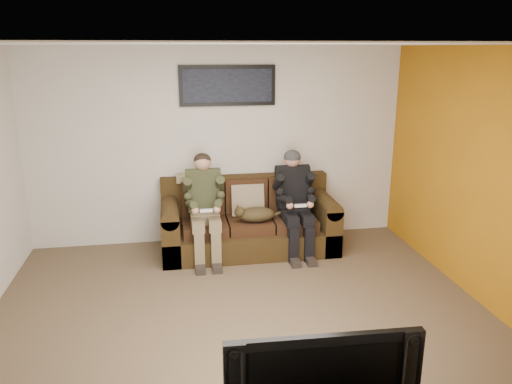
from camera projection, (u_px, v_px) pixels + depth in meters
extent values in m
plane|color=brown|center=(244.00, 320.00, 4.90)|extent=(5.00, 5.00, 0.00)
plane|color=silver|center=(241.00, 44.00, 4.17)|extent=(5.00, 5.00, 0.00)
plane|color=beige|center=(219.00, 146.00, 6.67)|extent=(5.00, 0.00, 5.00)
plane|color=beige|center=(309.00, 322.00, 2.41)|extent=(5.00, 0.00, 5.00)
plane|color=beige|center=(492.00, 181.00, 4.94)|extent=(0.00, 4.50, 4.50)
plane|color=#AC6B11|center=(491.00, 181.00, 4.94)|extent=(0.00, 4.50, 4.50)
cube|color=#34240F|center=(249.00, 239.00, 6.57)|extent=(2.24, 0.97, 0.31)
cube|color=#34240F|center=(245.00, 197.00, 6.80)|extent=(2.24, 0.20, 0.61)
cube|color=#34240F|center=(171.00, 232.00, 6.36)|extent=(0.22, 0.97, 0.61)
cube|color=#34240F|center=(323.00, 223.00, 6.69)|extent=(0.22, 0.97, 0.61)
cylinder|color=#34240F|center=(170.00, 210.00, 6.27)|extent=(0.22, 0.97, 0.22)
cylinder|color=#34240F|center=(324.00, 202.00, 6.60)|extent=(0.22, 0.97, 0.22)
cube|color=#361F10|center=(205.00, 226.00, 6.36)|extent=(0.56, 0.61, 0.14)
cube|color=#361F10|center=(203.00, 198.00, 6.55)|extent=(0.56, 0.14, 0.45)
cube|color=#361F10|center=(250.00, 224.00, 6.45)|extent=(0.56, 0.61, 0.14)
cube|color=#361F10|center=(246.00, 196.00, 6.65)|extent=(0.56, 0.14, 0.45)
cube|color=#361F10|center=(293.00, 221.00, 6.55)|extent=(0.56, 0.61, 0.14)
cube|color=#361F10|center=(288.00, 194.00, 6.74)|extent=(0.56, 0.14, 0.45)
cube|color=#89765A|center=(247.00, 200.00, 6.54)|extent=(0.43, 0.20, 0.42)
cube|color=#C4BD90|center=(194.00, 178.00, 6.58)|extent=(0.46, 0.22, 0.08)
cube|color=#7B6A4D|center=(205.00, 217.00, 6.29)|extent=(0.36, 0.30, 0.14)
cube|color=#32351F|center=(204.00, 192.00, 6.30)|extent=(0.40, 0.30, 0.53)
cylinder|color=#32351F|center=(203.00, 175.00, 6.26)|extent=(0.44, 0.18, 0.18)
sphere|color=tan|center=(202.00, 163.00, 6.24)|extent=(0.21, 0.21, 0.21)
cube|color=#7B6A4D|center=(198.00, 223.00, 6.09)|extent=(0.15, 0.42, 0.13)
cube|color=#7B6A4D|center=(214.00, 222.00, 6.12)|extent=(0.15, 0.42, 0.13)
cube|color=#7B6A4D|center=(199.00, 251.00, 5.98)|extent=(0.12, 0.13, 0.45)
cube|color=#7B6A4D|center=(216.00, 250.00, 6.01)|extent=(0.12, 0.13, 0.45)
cube|color=black|center=(200.00, 268.00, 5.96)|extent=(0.11, 0.26, 0.08)
cube|color=black|center=(217.00, 267.00, 5.99)|extent=(0.11, 0.26, 0.08)
cylinder|color=#32351F|center=(187.00, 186.00, 6.18)|extent=(0.11, 0.30, 0.28)
cylinder|color=#32351F|center=(220.00, 185.00, 6.24)|extent=(0.11, 0.30, 0.28)
cylinder|color=#32351F|center=(191.00, 204.00, 6.02)|extent=(0.14, 0.32, 0.15)
cylinder|color=#32351F|center=(219.00, 202.00, 6.07)|extent=(0.14, 0.32, 0.15)
sphere|color=tan|center=(195.00, 211.00, 5.93)|extent=(0.09, 0.09, 0.09)
sphere|color=tan|center=(217.00, 209.00, 5.97)|extent=(0.09, 0.09, 0.09)
cube|color=white|center=(206.00, 211.00, 5.93)|extent=(0.15, 0.04, 0.03)
ellipsoid|color=black|center=(202.00, 160.00, 6.24)|extent=(0.22, 0.22, 0.17)
cube|color=black|center=(294.00, 212.00, 6.48)|extent=(0.36, 0.30, 0.14)
cube|color=black|center=(292.00, 188.00, 6.49)|extent=(0.40, 0.30, 0.53)
cylinder|color=black|center=(292.00, 172.00, 6.45)|extent=(0.44, 0.18, 0.18)
sphere|color=tan|center=(292.00, 159.00, 6.42)|extent=(0.21, 0.21, 0.21)
cube|color=black|center=(290.00, 218.00, 6.28)|extent=(0.15, 0.42, 0.13)
cube|color=black|center=(305.00, 217.00, 6.31)|extent=(0.15, 0.42, 0.13)
cube|color=black|center=(293.00, 245.00, 6.17)|extent=(0.12, 0.13, 0.45)
cube|color=black|center=(309.00, 244.00, 6.20)|extent=(0.12, 0.13, 0.45)
cube|color=black|center=(294.00, 261.00, 6.14)|extent=(0.11, 0.26, 0.08)
cube|color=black|center=(310.00, 260.00, 6.17)|extent=(0.11, 0.26, 0.08)
cylinder|color=black|center=(279.00, 182.00, 6.36)|extent=(0.11, 0.30, 0.28)
cylinder|color=black|center=(309.00, 181.00, 6.43)|extent=(0.11, 0.30, 0.28)
cylinder|color=black|center=(284.00, 199.00, 6.20)|extent=(0.14, 0.32, 0.15)
cylinder|color=black|center=(311.00, 198.00, 6.26)|extent=(0.14, 0.32, 0.15)
sphere|color=tan|center=(290.00, 206.00, 6.11)|extent=(0.09, 0.09, 0.09)
sphere|color=tan|center=(310.00, 205.00, 6.15)|extent=(0.09, 0.09, 0.09)
cube|color=white|center=(300.00, 206.00, 6.11)|extent=(0.15, 0.04, 0.03)
ellipsoid|color=black|center=(292.00, 157.00, 6.42)|extent=(0.22, 0.22, 0.19)
ellipsoid|color=#493A1C|center=(257.00, 214.00, 6.30)|extent=(0.47, 0.26, 0.19)
sphere|color=#493A1C|center=(240.00, 212.00, 6.22)|extent=(0.14, 0.14, 0.14)
cone|color=#493A1C|center=(238.00, 208.00, 6.17)|extent=(0.04, 0.04, 0.04)
cone|color=#493A1C|center=(238.00, 206.00, 6.23)|extent=(0.04, 0.04, 0.04)
cylinder|color=#493A1C|center=(274.00, 215.00, 6.40)|extent=(0.26, 0.13, 0.08)
cube|color=black|center=(228.00, 86.00, 6.43)|extent=(1.25, 0.04, 0.52)
cube|color=black|center=(228.00, 86.00, 6.41)|extent=(1.15, 0.01, 0.42)
imported|color=black|center=(318.00, 374.00, 2.86)|extent=(1.11, 0.19, 0.64)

